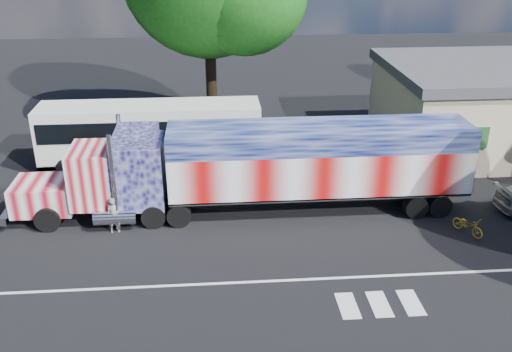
{
  "coord_description": "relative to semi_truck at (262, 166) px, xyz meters",
  "views": [
    {
      "loc": [
        -1.97,
        -21.81,
        13.03
      ],
      "look_at": [
        0.0,
        3.0,
        1.9
      ],
      "focal_mm": 40.0,
      "sensor_mm": 36.0,
      "label": 1
    }
  ],
  "objects": [
    {
      "name": "coach_bus",
      "position": [
        -5.84,
        6.38,
        -0.53
      ],
      "size": [
        12.51,
        2.91,
        3.64
      ],
      "color": "white",
      "rests_on": "ground"
    },
    {
      "name": "semi_truck",
      "position": [
        0.0,
        0.0,
        0.0
      ],
      "size": [
        21.98,
        3.47,
        4.69
      ],
      "color": "black",
      "rests_on": "ground"
    },
    {
      "name": "lane_markings",
      "position": [
        1.41,
        -6.77,
        -2.41
      ],
      "size": [
        30.0,
        2.67,
        0.01
      ],
      "color": "silver",
      "rests_on": "ground"
    },
    {
      "name": "woman",
      "position": [
        -6.9,
        -1.5,
        -1.56
      ],
      "size": [
        0.68,
        0.51,
        1.7
      ],
      "primitive_type": "imported",
      "rotation": [
        0.0,
        0.0,
        0.17
      ],
      "color": "slate",
      "rests_on": "ground"
    },
    {
      "name": "bicycle",
      "position": [
        9.14,
        -2.93,
        -1.98
      ],
      "size": [
        1.28,
        1.71,
        0.86
      ],
      "primitive_type": "imported",
      "rotation": [
        0.0,
        0.0,
        0.5
      ],
      "color": "gold",
      "rests_on": "ground"
    },
    {
      "name": "ground",
      "position": [
        -0.3,
        -3.0,
        -2.41
      ],
      "size": [
        100.0,
        100.0,
        0.0
      ],
      "primitive_type": "plane",
      "color": "black"
    }
  ]
}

